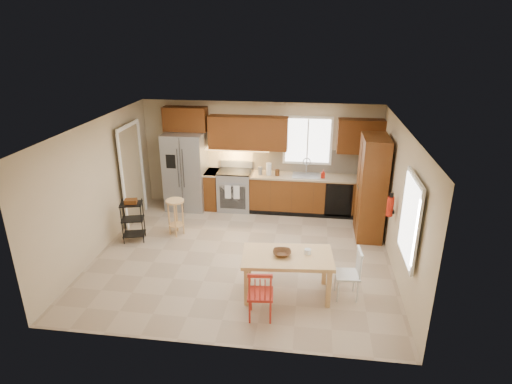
{
  "coord_description": "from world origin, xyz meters",
  "views": [
    {
      "loc": [
        1.2,
        -7.07,
        4.1
      ],
      "look_at": [
        0.19,
        0.4,
        1.15
      ],
      "focal_mm": 30.0,
      "sensor_mm": 36.0,
      "label": 1
    }
  ],
  "objects": [
    {
      "name": "chair_red",
      "position": [
        0.55,
        -1.8,
        0.42
      ],
      "size": [
        0.42,
        0.42,
        0.84
      ],
      "primitive_type": null,
      "rotation": [
        0.0,
        0.0,
        0.09
      ],
      "color": "#AE271A",
      "rests_on": "floor"
    },
    {
      "name": "upper_over_fridge",
      "position": [
        -1.7,
        2.33,
        2.1
      ],
      "size": [
        1.0,
        0.35,
        0.55
      ],
      "primitive_type": "cube",
      "color": "#5A280F",
      "rests_on": "wall_back"
    },
    {
      "name": "paper_towel",
      "position": [
        0.25,
        2.15,
        1.04
      ],
      "size": [
        0.12,
        0.12,
        0.28
      ],
      "primitive_type": "cylinder",
      "color": "silver",
      "rests_on": "base_cabinet_run"
    },
    {
      "name": "canister_steel",
      "position": [
        0.05,
        2.15,
        0.99
      ],
      "size": [
        0.11,
        0.11,
        0.18
      ],
      "primitive_type": "cylinder",
      "color": "gray",
      "rests_on": "base_cabinet_run"
    },
    {
      "name": "wall_back",
      "position": [
        0.0,
        2.5,
        1.25
      ],
      "size": [
        5.5,
        0.02,
        2.5
      ],
      "primitive_type": "cube",
      "color": "#CCB793",
      "rests_on": "ground"
    },
    {
      "name": "floor",
      "position": [
        0.0,
        0.0,
        0.0
      ],
      "size": [
        5.5,
        5.5,
        0.0
      ],
      "primitive_type": "plane",
      "color": "tan",
      "rests_on": "ground"
    },
    {
      "name": "backsplash",
      "position": [
        1.29,
        2.48,
        1.18
      ],
      "size": [
        2.92,
        0.03,
        0.55
      ],
      "primitive_type": "cube",
      "color": "#C8B496",
      "rests_on": "wall_back"
    },
    {
      "name": "doorway",
      "position": [
        -2.67,
        1.3,
        1.05
      ],
      "size": [
        0.04,
        0.95,
        2.1
      ],
      "primitive_type": "cube",
      "color": "#8C7A59",
      "rests_on": "wall_left"
    },
    {
      "name": "dining_table",
      "position": [
        0.9,
        -1.15,
        0.35
      ],
      "size": [
        1.49,
        0.92,
        0.7
      ],
      "primitive_type": null,
      "rotation": [
        0.0,
        0.0,
        0.09
      ],
      "color": "tan",
      "rests_on": "floor"
    },
    {
      "name": "undercab_glow",
      "position": [
        -0.55,
        2.3,
        1.43
      ],
      "size": [
        1.6,
        0.3,
        0.01
      ],
      "primitive_type": "cube",
      "color": "#FFBF66",
      "rests_on": "wall_back"
    },
    {
      "name": "soap_bottle",
      "position": [
        1.48,
        2.1,
        1.0
      ],
      "size": [
        0.09,
        0.09,
        0.19
      ],
      "primitive_type": "imported",
      "color": "#AA190B",
      "rests_on": "base_cabinet_run"
    },
    {
      "name": "canister_wood",
      "position": [
        0.45,
        2.12,
        0.97
      ],
      "size": [
        0.1,
        0.1,
        0.14
      ],
      "primitive_type": "cylinder",
      "color": "#462412",
      "rests_on": "base_cabinet_run"
    },
    {
      "name": "chair_white",
      "position": [
        1.85,
        -1.1,
        0.42
      ],
      "size": [
        0.42,
        0.42,
        0.84
      ],
      "primitive_type": null,
      "rotation": [
        0.0,
        0.0,
        1.66
      ],
      "color": "silver",
      "rests_on": "floor"
    },
    {
      "name": "bar_stool",
      "position": [
        -1.52,
        0.69,
        0.39
      ],
      "size": [
        0.43,
        0.43,
        0.77
      ],
      "primitive_type": null,
      "rotation": [
        0.0,
        0.0,
        -0.17
      ],
      "color": "tan",
      "rests_on": "floor"
    },
    {
      "name": "upper_left_block",
      "position": [
        -0.25,
        2.33,
        1.83
      ],
      "size": [
        1.8,
        0.35,
        0.75
      ],
      "primitive_type": "cube",
      "color": "#5A280F",
      "rests_on": "wall_back"
    },
    {
      "name": "sink",
      "position": [
        1.1,
        2.2,
        0.86
      ],
      "size": [
        0.62,
        0.46,
        0.16
      ],
      "primitive_type": "cube",
      "color": "gray",
      "rests_on": "base_cabinet_run"
    },
    {
      "name": "ceiling",
      "position": [
        0.0,
        0.0,
        2.5
      ],
      "size": [
        5.5,
        5.0,
        0.02
      ],
      "primitive_type": "cube",
      "color": "silver",
      "rests_on": "ground"
    },
    {
      "name": "upper_right_block",
      "position": [
        2.25,
        2.33,
        1.83
      ],
      "size": [
        1.0,
        0.35,
        0.75
      ],
      "primitive_type": "cube",
      "color": "#5A280F",
      "rests_on": "wall_back"
    },
    {
      "name": "fire_extinguisher",
      "position": [
        2.63,
        0.15,
        1.1
      ],
      "size": [
        0.12,
        0.12,
        0.36
      ],
      "primitive_type": "cylinder",
      "color": "#AA190B",
      "rests_on": "wall_right"
    },
    {
      "name": "wall_front",
      "position": [
        0.0,
        -2.5,
        1.25
      ],
      "size": [
        5.5,
        0.02,
        2.5
      ],
      "primitive_type": "cube",
      "color": "#CCB793",
      "rests_on": "ground"
    },
    {
      "name": "table_jar",
      "position": [
        1.22,
        -1.06,
        0.73
      ],
      "size": [
        0.1,
        0.1,
        0.11
      ],
      "primitive_type": "cylinder",
      "rotation": [
        0.0,
        0.0,
        0.09
      ],
      "color": "silver",
      "rests_on": "dining_table"
    },
    {
      "name": "table_bowl",
      "position": [
        0.81,
        -1.15,
        0.7
      ],
      "size": [
        0.31,
        0.31,
        0.07
      ],
      "primitive_type": "imported",
      "rotation": [
        0.0,
        0.0,
        0.09
      ],
      "color": "#462412",
      "rests_on": "dining_table"
    },
    {
      "name": "pantry",
      "position": [
        2.43,
        1.2,
        1.05
      ],
      "size": [
        0.5,
        0.95,
        2.1
      ],
      "primitive_type": "cube",
      "color": "#592A10",
      "rests_on": "floor"
    },
    {
      "name": "wall_right",
      "position": [
        2.75,
        0.0,
        1.25
      ],
      "size": [
        0.02,
        5.0,
        2.5
      ],
      "primitive_type": "cube",
      "color": "#CCB793",
      "rests_on": "ground"
    },
    {
      "name": "range_stove",
      "position": [
        -0.55,
        2.19,
        0.46
      ],
      "size": [
        0.76,
        0.63,
        0.92
      ],
      "primitive_type": "cube",
      "color": "gray",
      "rests_on": "floor"
    },
    {
      "name": "refrigerator",
      "position": [
        -1.7,
        2.12,
        0.91
      ],
      "size": [
        0.92,
        0.75,
        1.82
      ],
      "primitive_type": "cube",
      "color": "gray",
      "rests_on": "floor"
    },
    {
      "name": "utility_cart",
      "position": [
        -2.29,
        0.31,
        0.43
      ],
      "size": [
        0.5,
        0.43,
        0.85
      ],
      "primitive_type": null,
      "rotation": [
        0.0,
        0.0,
        0.26
      ],
      "color": "black",
      "rests_on": "floor"
    },
    {
      "name": "base_cabinet_run",
      "position": [
        1.29,
        2.2,
        0.45
      ],
      "size": [
        2.92,
        0.6,
        0.9
      ],
      "primitive_type": "cube",
      "color": "#592A10",
      "rests_on": "floor"
    },
    {
      "name": "window_back",
      "position": [
        1.1,
        2.48,
        1.65
      ],
      "size": [
        1.12,
        0.04,
        1.12
      ],
      "primitive_type": "cube",
      "color": "white",
      "rests_on": "wall_back"
    },
    {
      "name": "window_right",
      "position": [
        2.68,
        -1.15,
        1.45
      ],
      "size": [
        0.04,
        1.02,
        1.32
      ],
      "primitive_type": "cube",
      "color": "white",
      "rests_on": "wall_right"
    },
    {
      "name": "base_cabinet_narrow",
      "position": [
        -1.1,
        2.2,
        0.45
      ],
      "size": [
        0.3,
        0.6,
        0.9
      ],
      "primitive_type": "cube",
      "color": "#592A10",
      "rests_on": "floor"
    },
    {
      "name": "wall_left",
      "position": [
        -2.75,
        0.0,
        1.25
      ],
      "size": [
        0.02,
        5.0,
        2.5
      ],
      "primitive_type": "cube",
      "color": "#CCB793",
      "rests_on": "ground"
    },
    {
      "name": "dishwasher",
      "position": [
        1.85,
        1.91,
        0.45
      ],
      "size": [
        0.6,
        0.02,
        0.78
      ],
      "primitive_type": "cube",
      "color": "black",
      "rests_on": "floor"
    }
  ]
}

